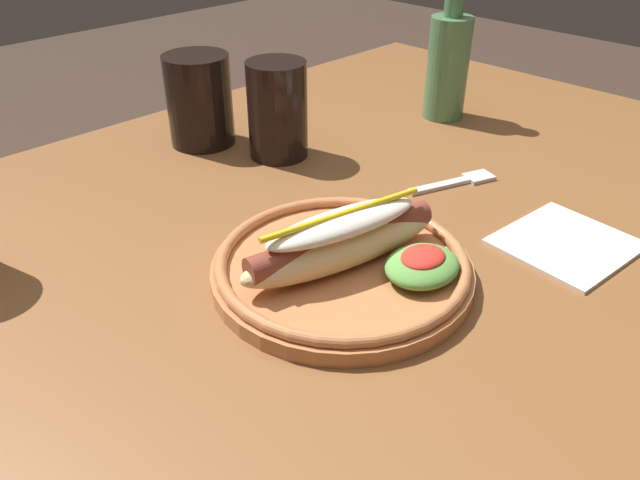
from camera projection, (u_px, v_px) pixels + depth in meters
dining_table at (304, 318)px, 0.70m from camera, size 1.43×0.91×0.74m
hot_dog_plate at (346, 260)px, 0.59m from camera, size 0.25×0.25×0.08m
fork at (458, 182)px, 0.78m from camera, size 0.12×0.06×0.00m
soda_cup at (199, 100)px, 0.85m from camera, size 0.09×0.09×0.12m
extra_cup at (278, 110)px, 0.82m from camera, size 0.08×0.08×0.13m
glass_bottle at (448, 63)px, 0.93m from camera, size 0.06×0.06×0.21m
napkin at (566, 243)px, 0.65m from camera, size 0.14×0.13×0.00m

